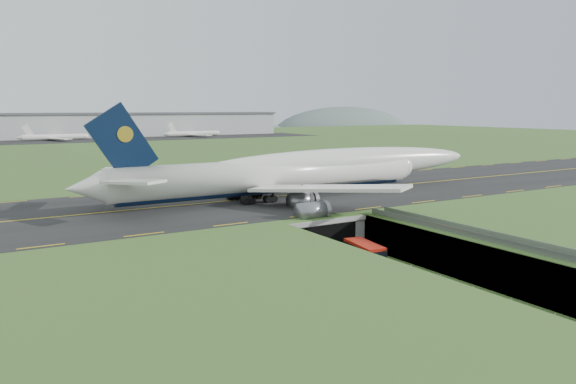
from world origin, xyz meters
TOP-DOWN VIEW (x-y plane):
  - ground at (0.00, 0.00)m, footprint 900.00×900.00m
  - airfield_deck at (0.00, 0.00)m, footprint 800.00×800.00m
  - trench_road at (0.00, -7.50)m, footprint 12.00×75.00m
  - taxiway at (0.00, 33.00)m, footprint 800.00×44.00m
  - tunnel_portal at (0.00, 16.71)m, footprint 17.00×22.30m
  - guideway at (11.00, -19.11)m, footprint 3.00×53.00m
  - jumbo_jet at (9.08, 30.37)m, footprint 94.35×60.84m
  - shuttle_tram at (1.29, -0.36)m, footprint 4.46×8.78m
  - cargo_terminal at (-0.06, 299.41)m, footprint 320.00×67.00m
  - distant_hills at (64.38, 430.00)m, footprint 700.00×91.00m

SIDE VIEW (x-z plane):
  - distant_hills at x=64.38m, z-range -34.00..26.00m
  - ground at x=0.00m, z-range 0.00..0.00m
  - trench_road at x=0.00m, z-range 0.00..0.20m
  - shuttle_tram at x=1.29m, z-range 0.16..3.56m
  - airfield_deck at x=0.00m, z-range 0.00..6.00m
  - tunnel_portal at x=0.00m, z-range 0.33..6.33m
  - guideway at x=11.00m, z-range 1.80..8.85m
  - taxiway at x=0.00m, z-range 6.00..6.18m
  - jumbo_jet at x=9.08m, z-range 1.35..21.48m
  - cargo_terminal at x=-0.06m, z-range 6.16..21.76m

